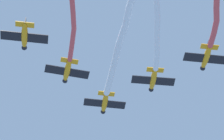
# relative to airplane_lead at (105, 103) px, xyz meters

# --- Properties ---
(airplane_lead) EXTENTS (6.57, 5.09, 1.65)m
(airplane_lead) POSITION_rel_airplane_lead_xyz_m (0.00, 0.00, 0.00)
(airplane_lead) COLOR orange
(smoke_trail_lead) EXTENTS (16.48, 27.72, 2.63)m
(smoke_trail_lead) POSITION_rel_airplane_lead_xyz_m (8.46, -15.74, 0.86)
(smoke_trail_lead) COLOR white
(airplane_left_wing) EXTENTS (6.42, 5.05, 1.65)m
(airplane_left_wing) POSITION_rel_airplane_lead_xyz_m (-3.27, -8.10, 0.00)
(airplane_left_wing) COLOR orange
(airplane_right_wing) EXTENTS (6.61, 5.11, 1.65)m
(airplane_right_wing) POSITION_rel_airplane_lead_xyz_m (8.40, -2.39, 0.30)
(airplane_right_wing) COLOR orange
(smoke_trail_right_wing) EXTENTS (4.50, 19.50, 2.00)m
(smoke_trail_right_wing) POSITION_rel_airplane_lead_xyz_m (11.44, -13.82, 0.02)
(smoke_trail_right_wing) COLOR white
(airplane_slot) EXTENTS (6.57, 5.10, 1.65)m
(airplane_slot) POSITION_rel_airplane_lead_xyz_m (-6.52, -16.19, -0.30)
(airplane_slot) COLOR orange
(airplane_trail) EXTENTS (6.59, 5.10, 1.65)m
(airplane_trail) POSITION_rel_airplane_lead_xyz_m (16.79, -4.79, 0.00)
(airplane_trail) COLOR orange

